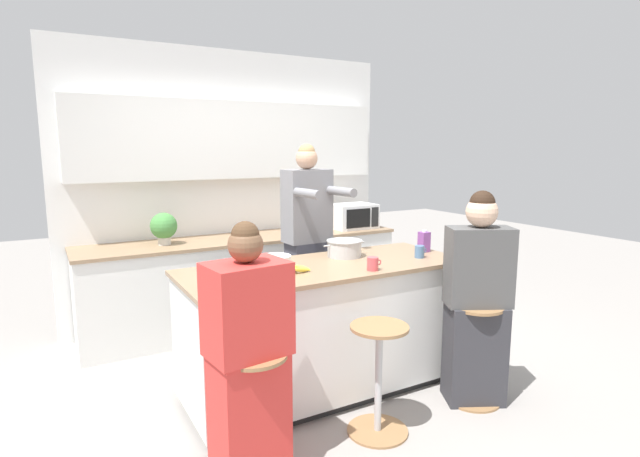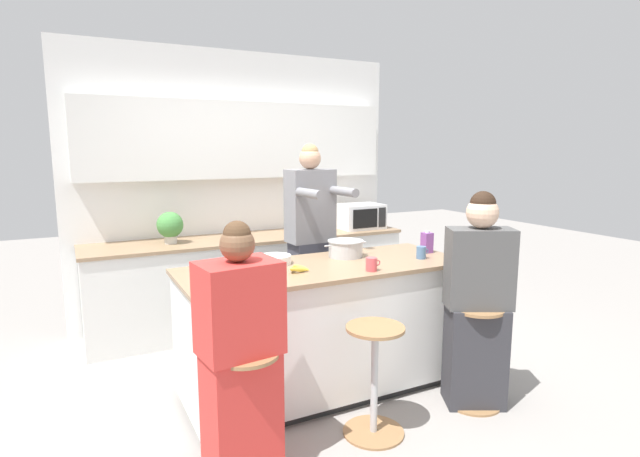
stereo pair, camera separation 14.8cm
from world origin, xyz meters
TOP-DOWN VIEW (x-y plane):
  - ground_plane at (0.00, 0.00)m, footprint 16.00×16.00m
  - wall_back at (0.00, 1.87)m, footprint 3.36×0.22m
  - back_counter at (0.00, 1.55)m, footprint 3.12×0.65m
  - kitchen_island at (0.00, 0.00)m, footprint 2.05×0.80m
  - bar_stool_leftmost at (-0.82, -0.66)m, footprint 0.38×0.38m
  - bar_stool_center at (0.00, -0.65)m, footprint 0.38×0.38m
  - bar_stool_rightmost at (0.82, -0.65)m, footprint 0.38×0.38m
  - person_cooking at (0.22, 0.68)m, footprint 0.41×0.57m
  - person_wrapped_blanket at (-0.84, -0.65)m, footprint 0.44×0.33m
  - person_seated_near at (0.82, -0.65)m, footprint 0.48×0.41m
  - cooking_pot at (0.27, 0.17)m, footprint 0.36×0.27m
  - fruit_bowl at (-0.30, 0.20)m, footprint 0.23×0.23m
  - mixing_bowl_steel at (-0.82, -0.13)m, footprint 0.22×0.22m
  - coffee_cup_near at (0.20, -0.29)m, footprint 0.11×0.08m
  - coffee_cup_far at (0.74, -0.14)m, footprint 0.10×0.07m
  - banana_bunch at (-0.26, -0.10)m, footprint 0.16×0.11m
  - juice_carton at (0.91, 0.01)m, footprint 0.07×0.07m
  - microwave at (1.22, 1.51)m, footprint 0.47×0.36m
  - potted_plant at (-0.77, 1.55)m, footprint 0.24×0.24m

SIDE VIEW (x-z plane):
  - ground_plane at x=0.00m, z-range 0.00..0.00m
  - bar_stool_leftmost at x=-0.82m, z-range 0.02..0.71m
  - bar_stool_center at x=0.00m, z-range 0.02..0.71m
  - bar_stool_rightmost at x=0.82m, z-range 0.02..0.71m
  - back_counter at x=0.00m, z-range 0.00..0.89m
  - kitchen_island at x=0.00m, z-range 0.01..0.94m
  - person_wrapped_blanket at x=-0.84m, z-range -0.04..1.35m
  - person_seated_near at x=0.82m, z-range -0.06..1.42m
  - person_cooking at x=0.22m, z-range 0.00..1.78m
  - banana_bunch at x=-0.26m, z-range 0.93..0.98m
  - fruit_bowl at x=-0.30m, z-range 0.93..0.99m
  - mixing_bowl_steel at x=-0.82m, z-range 0.93..1.00m
  - coffee_cup_near at x=0.20m, z-range 0.93..1.02m
  - coffee_cup_far at x=0.74m, z-range 0.93..1.03m
  - cooking_pot at x=0.27m, z-range 0.93..1.06m
  - juice_carton at x=0.91m, z-range 0.93..1.10m
  - microwave at x=1.22m, z-range 0.89..1.15m
  - potted_plant at x=-0.77m, z-range 0.91..1.20m
  - wall_back at x=0.00m, z-range 0.19..2.89m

